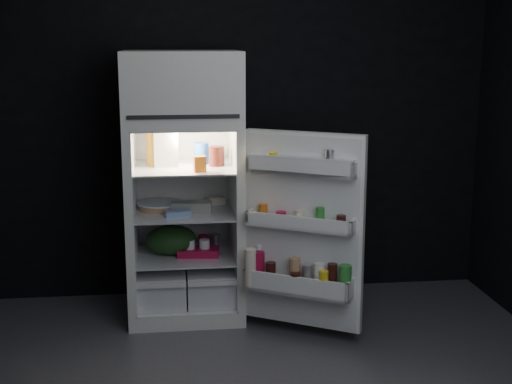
{
  "coord_description": "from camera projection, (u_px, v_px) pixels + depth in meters",
  "views": [
    {
      "loc": [
        -0.3,
        -3.4,
        1.85
      ],
      "look_at": [
        0.23,
        1.0,
        0.9
      ],
      "focal_mm": 50.0,
      "sensor_mm": 36.0,
      "label": 1
    }
  ],
  "objects": [
    {
      "name": "yogurt_tray",
      "position": [
        199.0,
        252.0,
        4.79
      ],
      "size": [
        0.29,
        0.18,
        0.05
      ],
      "primitive_type": "cube",
      "rotation": [
        0.0,
        0.0,
        -0.12
      ],
      "color": "#AB0E36",
      "rests_on": "refrigerator"
    },
    {
      "name": "produce_bag",
      "position": [
        171.0,
        240.0,
        4.81
      ],
      "size": [
        0.39,
        0.35,
        0.2
      ],
      "primitive_type": "ellipsoid",
      "rotation": [
        0.0,
        0.0,
        0.2
      ],
      "color": "#193815",
      "rests_on": "refrigerator"
    },
    {
      "name": "small_carton",
      "position": [
        200.0,
        164.0,
        4.52
      ],
      "size": [
        0.08,
        0.07,
        0.1
      ],
      "primitive_type": "cube",
      "rotation": [
        0.0,
        0.0,
        0.14
      ],
      "color": "orange",
      "rests_on": "refrigerator"
    },
    {
      "name": "flat_package",
      "position": [
        178.0,
        213.0,
        4.61
      ],
      "size": [
        0.17,
        0.11,
        0.04
      ],
      "primitive_type": "cube",
      "rotation": [
        0.0,
        0.0,
        0.16
      ],
      "color": "#7D96C1",
      "rests_on": "refrigerator"
    },
    {
      "name": "jam_jar",
      "position": [
        217.0,
        156.0,
        4.73
      ],
      "size": [
        0.13,
        0.13,
        0.13
      ],
      "primitive_type": "cylinder",
      "rotation": [
        0.0,
        0.0,
        -0.37
      ],
      "color": "black",
      "rests_on": "refrigerator"
    },
    {
      "name": "wall_front",
      "position": [
        294.0,
        243.0,
        1.79
      ],
      "size": [
        4.0,
        0.0,
        2.7
      ],
      "primitive_type": "cube",
      "color": "black",
      "rests_on": "ground"
    },
    {
      "name": "wall_back",
      "position": [
        212.0,
        111.0,
        5.09
      ],
      "size": [
        4.0,
        0.0,
        2.7
      ],
      "primitive_type": "cube",
      "color": "black",
      "rests_on": "ground"
    },
    {
      "name": "fridge_door",
      "position": [
        302.0,
        235.0,
        4.36
      ],
      "size": [
        0.72,
        0.53,
        1.22
      ],
      "color": "white",
      "rests_on": "ground"
    },
    {
      "name": "amber_bottle",
      "position": [
        152.0,
        149.0,
        4.75
      ],
      "size": [
        0.08,
        0.08,
        0.22
      ],
      "primitive_type": "cylinder",
      "rotation": [
        0.0,
        0.0,
        -0.11
      ],
      "color": "#C4871F",
      "rests_on": "refrigerator"
    },
    {
      "name": "mayo_jar",
      "position": [
        202.0,
        153.0,
        4.82
      ],
      "size": [
        0.12,
        0.12,
        0.14
      ],
      "primitive_type": "cylinder",
      "rotation": [
        0.0,
        0.0,
        -0.24
      ],
      "color": "#1F51A9",
      "rests_on": "refrigerator"
    },
    {
      "name": "small_can_silver",
      "position": [
        215.0,
        240.0,
        4.99
      ],
      "size": [
        0.08,
        0.08,
        0.09
      ],
      "primitive_type": "cylinder",
      "rotation": [
        0.0,
        0.0,
        -0.17
      ],
      "color": "#BCBCC1",
      "rests_on": "refrigerator"
    },
    {
      "name": "pie",
      "position": [
        160.0,
        206.0,
        4.81
      ],
      "size": [
        0.35,
        0.35,
        0.04
      ],
      "primitive_type": "cylinder",
      "rotation": [
        0.0,
        0.0,
        -0.22
      ],
      "color": "tan",
      "rests_on": "refrigerator"
    },
    {
      "name": "refrigerator",
      "position": [
        184.0,
        176.0,
        4.77
      ],
      "size": [
        0.76,
        0.71,
        1.78
      ],
      "color": "white",
      "rests_on": "ground"
    },
    {
      "name": "egg_carton",
      "position": [
        191.0,
        207.0,
        4.72
      ],
      "size": [
        0.28,
        0.13,
        0.07
      ],
      "primitive_type": "cube",
      "rotation": [
        0.0,
        0.0,
        -0.12
      ],
      "color": "gray",
      "rests_on": "refrigerator"
    },
    {
      "name": "wrapped_pkg",
      "position": [
        216.0,
        200.0,
        4.97
      ],
      "size": [
        0.13,
        0.12,
        0.05
      ],
      "primitive_type": "cube",
      "rotation": [
        0.0,
        0.0,
        0.24
      ],
      "color": "beige",
      "rests_on": "refrigerator"
    },
    {
      "name": "milk_jug",
      "position": [
        166.0,
        148.0,
        4.72
      ],
      "size": [
        0.16,
        0.16,
        0.24
      ],
      "primitive_type": "cube",
      "rotation": [
        0.0,
        0.0,
        -0.02
      ],
      "color": "white",
      "rests_on": "refrigerator"
    },
    {
      "name": "small_can_red",
      "position": [
        203.0,
        241.0,
        4.97
      ],
      "size": [
        0.08,
        0.08,
        0.09
      ],
      "primitive_type": "cylinder",
      "rotation": [
        0.0,
        0.0,
        0.25
      ],
      "color": "#AB0E36",
      "rests_on": "refrigerator"
    }
  ]
}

